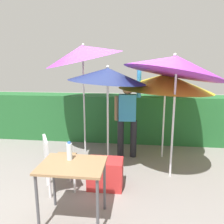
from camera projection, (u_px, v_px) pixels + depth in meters
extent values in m
plane|color=gray|center=(110.00, 172.00, 4.10)|extent=(24.00, 24.00, 0.00)
cube|color=#23602D|center=(119.00, 118.00, 5.82)|extent=(8.00, 0.70, 1.21)
cylinder|color=silver|center=(173.00, 128.00, 3.78)|extent=(0.04, 0.04, 1.83)
cone|color=purple|center=(175.00, 65.00, 3.58)|extent=(1.74, 1.71, 0.74)
sphere|color=silver|center=(175.00, 55.00, 3.58)|extent=(0.05, 0.05, 0.05)
cylinder|color=silver|center=(108.00, 127.00, 4.10)|extent=(0.04, 0.04, 1.68)
cone|color=#19234C|center=(108.00, 75.00, 3.91)|extent=(1.43, 1.42, 0.35)
sphere|color=silver|center=(108.00, 67.00, 3.89)|extent=(0.05, 0.05, 0.05)
cylinder|color=silver|center=(163.00, 124.00, 4.66)|extent=(0.04, 0.04, 1.47)
cone|color=yellow|center=(166.00, 82.00, 4.48)|extent=(1.94, 1.92, 0.43)
sphere|color=silver|center=(166.00, 73.00, 4.45)|extent=(0.05, 0.05, 0.05)
cylinder|color=silver|center=(84.00, 108.00, 4.89)|extent=(0.04, 0.04, 2.09)
cone|color=purple|center=(83.00, 53.00, 4.61)|extent=(1.74, 1.70, 0.78)
sphere|color=silver|center=(83.00, 44.00, 4.55)|extent=(0.05, 0.05, 0.05)
cylinder|color=black|center=(133.00, 139.00, 4.74)|extent=(0.14, 0.14, 0.82)
cylinder|color=black|center=(121.00, 138.00, 4.77)|extent=(0.14, 0.14, 0.82)
cube|color=#338EC6|center=(127.00, 107.00, 4.61)|extent=(0.37, 0.23, 0.56)
sphere|color=#8C6647|center=(128.00, 89.00, 4.53)|extent=(0.22, 0.22, 0.22)
cylinder|color=#338EC6|center=(139.00, 84.00, 4.49)|extent=(0.09, 0.09, 0.56)
cylinder|color=#8C6647|center=(117.00, 108.00, 4.63)|extent=(0.09, 0.09, 0.52)
cylinder|color=silver|center=(75.00, 179.00, 3.42)|extent=(0.04, 0.04, 0.44)
cylinder|color=silver|center=(70.00, 169.00, 3.77)|extent=(0.04, 0.04, 0.44)
cylinder|color=silver|center=(50.00, 184.00, 3.28)|extent=(0.04, 0.04, 0.44)
cylinder|color=silver|center=(47.00, 173.00, 3.63)|extent=(0.04, 0.04, 0.44)
cube|color=silver|center=(60.00, 162.00, 3.47)|extent=(0.60, 0.60, 0.05)
cube|color=silver|center=(46.00, 151.00, 3.35)|extent=(0.25, 0.41, 0.40)
cube|color=red|center=(105.00, 174.00, 3.57)|extent=(0.56, 0.38, 0.48)
cube|color=#9E7A4C|center=(65.00, 163.00, 4.17)|extent=(0.37, 0.39, 0.28)
cylinder|color=#4C4C51|center=(104.00, 184.00, 2.99)|extent=(0.04, 0.04, 0.75)
cylinder|color=#4C4C51|center=(54.00, 181.00, 3.07)|extent=(0.04, 0.04, 0.75)
cylinder|color=#4C4C51|center=(98.00, 209.00, 2.48)|extent=(0.04, 0.04, 0.75)
cylinder|color=#4C4C51|center=(37.00, 204.00, 2.56)|extent=(0.04, 0.04, 0.75)
cube|color=#99724C|center=(72.00, 165.00, 2.69)|extent=(0.80, 0.60, 0.03)
cylinder|color=silver|center=(69.00, 152.00, 2.79)|extent=(0.07, 0.07, 0.22)
cylinder|color=#2D60B7|center=(69.00, 143.00, 2.77)|extent=(0.04, 0.04, 0.02)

